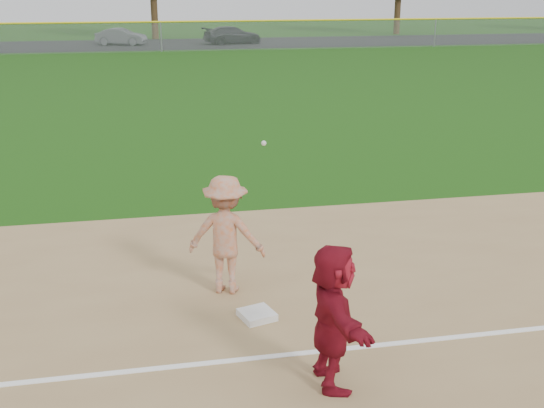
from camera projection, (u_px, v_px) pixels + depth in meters
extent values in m
plane|color=#19490E|center=(293.00, 325.00, 9.50)|extent=(160.00, 160.00, 0.00)
cube|color=white|center=(307.00, 353.00, 8.74)|extent=(60.00, 0.10, 0.01)
cube|color=black|center=(158.00, 44.00, 52.37)|extent=(120.00, 10.00, 0.01)
cube|color=silver|center=(257.00, 315.00, 9.64)|extent=(0.56, 0.56, 0.10)
imported|color=maroon|center=(333.00, 316.00, 7.83)|extent=(0.57, 1.65, 1.76)
imported|color=#505257|center=(121.00, 37.00, 51.50)|extent=(4.00, 2.49, 1.24)
imported|color=black|center=(232.00, 35.00, 52.52)|extent=(4.84, 2.88, 1.32)
imported|color=#9E9EA0|center=(226.00, 235.00, 10.25)|extent=(1.35, 1.05, 1.83)
sphere|color=silver|center=(264.00, 143.00, 9.47)|extent=(0.07, 0.07, 0.07)
plane|color=#999EA0|center=(161.00, 37.00, 46.47)|extent=(110.00, 0.00, 110.00)
cylinder|color=yellow|center=(160.00, 22.00, 46.16)|extent=(110.00, 0.12, 0.12)
cylinder|color=gray|center=(161.00, 37.00, 46.47)|extent=(0.08, 0.08, 2.00)
cylinder|color=gray|center=(435.00, 33.00, 50.21)|extent=(0.08, 0.08, 2.00)
cylinder|color=#3B2A15|center=(154.00, 14.00, 56.87)|extent=(0.56, 0.56, 4.10)
cylinder|color=#3D2A16|center=(397.00, 14.00, 62.27)|extent=(0.56, 0.56, 3.64)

